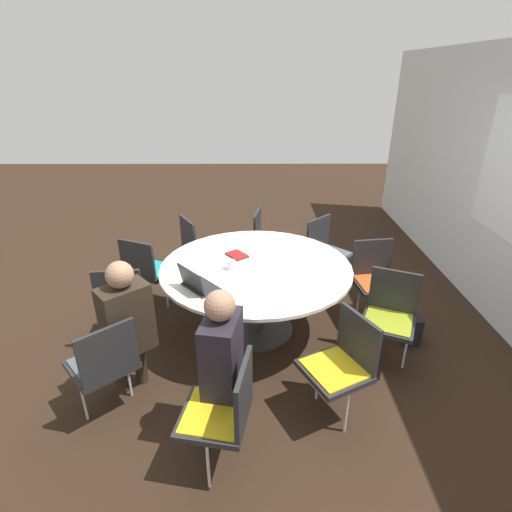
% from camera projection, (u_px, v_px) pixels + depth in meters
% --- Properties ---
extents(ground_plane, '(16.00, 16.00, 0.00)m').
position_uv_depth(ground_plane, '(256.00, 329.00, 4.10)').
color(ground_plane, black).
extents(conference_table, '(1.82, 1.82, 0.73)m').
position_uv_depth(conference_table, '(256.00, 277.00, 3.84)').
color(conference_table, '#333333').
rests_on(conference_table, ground_plane).
extents(chair_0, '(0.61, 0.61, 0.84)m').
position_uv_depth(chair_0, '(104.00, 361.00, 2.90)').
color(chair_0, '#262628').
rests_on(chair_0, ground_plane).
extents(chair_1, '(0.51, 0.49, 0.84)m').
position_uv_depth(chair_1, '(224.00, 408.00, 2.49)').
color(chair_1, '#262628').
rests_on(chair_1, ground_plane).
extents(chair_2, '(0.58, 0.57, 0.84)m').
position_uv_depth(chair_2, '(342.00, 360.00, 2.90)').
color(chair_2, '#262628').
rests_on(chair_2, ground_plane).
extents(chair_3, '(0.56, 0.57, 0.84)m').
position_uv_depth(chair_3, '(390.00, 312.00, 3.48)').
color(chair_3, '#262628').
rests_on(chair_3, ground_plane).
extents(chair_4, '(0.48, 0.49, 0.84)m').
position_uv_depth(chair_4, '(375.00, 275.00, 4.11)').
color(chair_4, '#262628').
rests_on(chair_4, ground_plane).
extents(chair_5, '(0.61, 0.61, 0.84)m').
position_uv_depth(chair_5, '(326.00, 248.00, 4.74)').
color(chair_5, '#262628').
rests_on(chair_5, ground_plane).
extents(chair_6, '(0.51, 0.49, 0.84)m').
position_uv_depth(chair_6, '(267.00, 238.00, 5.02)').
color(chair_6, '#262628').
rests_on(chair_6, ground_plane).
extents(chair_7, '(0.59, 0.58, 0.84)m').
position_uv_depth(chair_7, '(199.00, 244.00, 4.83)').
color(chair_7, '#262628').
rests_on(chair_7, ground_plane).
extents(chair_8, '(0.56, 0.57, 0.84)m').
position_uv_depth(chair_8, '(146.00, 267.00, 4.28)').
color(chair_8, '#262628').
rests_on(chair_8, ground_plane).
extents(chair_9, '(0.46, 0.48, 0.84)m').
position_uv_depth(chair_9, '(123.00, 298.00, 3.70)').
color(chair_9, '#262628').
rests_on(chair_9, ground_plane).
extents(person_0, '(0.40, 0.41, 1.19)m').
position_uv_depth(person_0, '(126.00, 321.00, 3.01)').
color(person_0, '#2D2319').
rests_on(person_0, ground_plane).
extents(person_1, '(0.39, 0.30, 1.19)m').
position_uv_depth(person_1, '(220.00, 357.00, 2.63)').
color(person_1, '#231E28').
rests_on(person_1, ground_plane).
extents(laptop, '(0.39, 0.38, 0.21)m').
position_uv_depth(laptop, '(197.00, 283.00, 3.36)').
color(laptop, '#232326').
rests_on(laptop, conference_table).
extents(spiral_notebook, '(0.26, 0.25, 0.02)m').
position_uv_depth(spiral_notebook, '(237.00, 255.00, 3.98)').
color(spiral_notebook, maroon).
rests_on(spiral_notebook, conference_table).
extents(coffee_cup, '(0.08, 0.08, 0.09)m').
position_uv_depth(coffee_cup, '(231.00, 265.00, 3.70)').
color(coffee_cup, white).
rests_on(coffee_cup, conference_table).
extents(handbag, '(0.36, 0.16, 0.28)m').
position_uv_depth(handbag, '(407.00, 324.00, 3.94)').
color(handbag, black).
rests_on(handbag, ground_plane).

